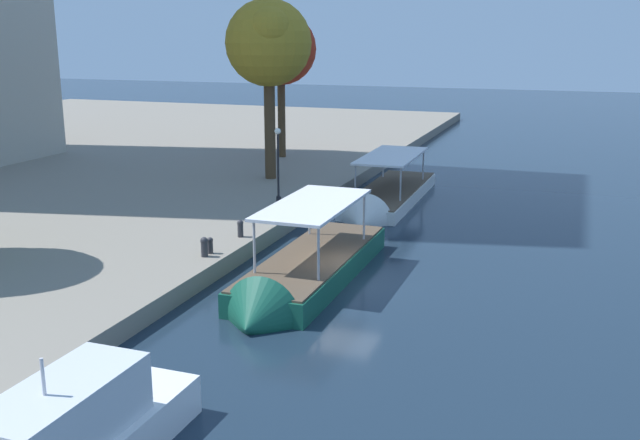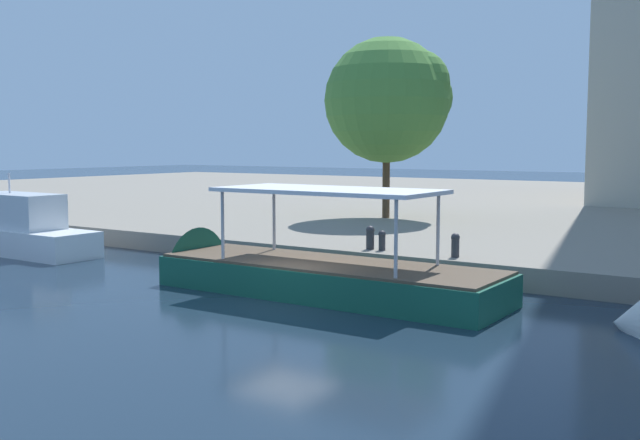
{
  "view_description": "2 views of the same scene",
  "coord_description": "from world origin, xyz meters",
  "px_view_note": "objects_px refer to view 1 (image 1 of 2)",
  "views": [
    {
      "loc": [
        -26.64,
        -8.4,
        9.82
      ],
      "look_at": [
        4.19,
        2.63,
        1.46
      ],
      "focal_mm": 41.23,
      "sensor_mm": 36.0,
      "label": 1
    },
    {
      "loc": [
        12.36,
        -16.7,
        4.43
      ],
      "look_at": [
        0.71,
        0.72,
        2.33
      ],
      "focal_mm": 41.85,
      "sensor_mm": 36.0,
      "label": 2
    }
  ],
  "objects_px": {
    "tour_boat_2": "(386,200)",
    "tree_1": "(279,48)",
    "lamp_post": "(278,161)",
    "tree_0": "(268,41)",
    "mooring_bollard_2": "(210,245)",
    "tour_boat_1": "(304,276)",
    "mooring_bollard_0": "(204,246)",
    "mooring_bollard_1": "(240,228)"
  },
  "relations": [
    {
      "from": "tour_boat_1",
      "to": "mooring_bollard_2",
      "type": "relative_size",
      "value": 16.9
    },
    {
      "from": "mooring_bollard_1",
      "to": "tree_1",
      "type": "xyz_separation_m",
      "value": [
        21.34,
        6.91,
        7.57
      ]
    },
    {
      "from": "mooring_bollard_1",
      "to": "tree_1",
      "type": "bearing_deg",
      "value": 17.94
    },
    {
      "from": "tour_boat_1",
      "to": "tree_1",
      "type": "height_order",
      "value": "tree_1"
    },
    {
      "from": "mooring_bollard_0",
      "to": "mooring_bollard_1",
      "type": "height_order",
      "value": "mooring_bollard_0"
    },
    {
      "from": "tour_boat_1",
      "to": "mooring_bollard_2",
      "type": "distance_m",
      "value": 4.51
    },
    {
      "from": "mooring_bollard_1",
      "to": "tree_0",
      "type": "relative_size",
      "value": 0.07
    },
    {
      "from": "lamp_post",
      "to": "tree_1",
      "type": "bearing_deg",
      "value": 22.19
    },
    {
      "from": "mooring_bollard_0",
      "to": "tree_1",
      "type": "distance_m",
      "value": 26.63
    },
    {
      "from": "tour_boat_2",
      "to": "lamp_post",
      "type": "bearing_deg",
      "value": -49.34
    },
    {
      "from": "mooring_bollard_2",
      "to": "mooring_bollard_0",
      "type": "bearing_deg",
      "value": 178.53
    },
    {
      "from": "lamp_post",
      "to": "tree_0",
      "type": "xyz_separation_m",
      "value": [
        5.9,
        3.04,
        6.27
      ]
    },
    {
      "from": "mooring_bollard_1",
      "to": "tree_0",
      "type": "distance_m",
      "value": 15.99
    },
    {
      "from": "lamp_post",
      "to": "tree_0",
      "type": "bearing_deg",
      "value": 27.26
    },
    {
      "from": "tour_boat_2",
      "to": "tree_1",
      "type": "distance_m",
      "value": 16.77
    },
    {
      "from": "mooring_bollard_1",
      "to": "mooring_bollard_2",
      "type": "relative_size",
      "value": 1.13
    },
    {
      "from": "mooring_bollard_2",
      "to": "lamp_post",
      "type": "relative_size",
      "value": 0.17
    },
    {
      "from": "tour_boat_1",
      "to": "tour_boat_2",
      "type": "relative_size",
      "value": 0.92
    },
    {
      "from": "tour_boat_1",
      "to": "mooring_bollard_0",
      "type": "relative_size",
      "value": 14.2
    },
    {
      "from": "mooring_bollard_0",
      "to": "mooring_bollard_2",
      "type": "bearing_deg",
      "value": -1.47
    },
    {
      "from": "tour_boat_1",
      "to": "mooring_bollard_2",
      "type": "bearing_deg",
      "value": -96.47
    },
    {
      "from": "tour_boat_1",
      "to": "lamp_post",
      "type": "bearing_deg",
      "value": -152.36
    },
    {
      "from": "lamp_post",
      "to": "mooring_bollard_2",
      "type": "bearing_deg",
      "value": -173.82
    },
    {
      "from": "mooring_bollard_0",
      "to": "lamp_post",
      "type": "height_order",
      "value": "lamp_post"
    },
    {
      "from": "mooring_bollard_0",
      "to": "lamp_post",
      "type": "distance_m",
      "value": 10.71
    },
    {
      "from": "mooring_bollard_2",
      "to": "lamp_post",
      "type": "height_order",
      "value": "lamp_post"
    },
    {
      "from": "mooring_bollard_2",
      "to": "tree_0",
      "type": "relative_size",
      "value": 0.06
    },
    {
      "from": "tree_1",
      "to": "tour_boat_2",
      "type": "bearing_deg",
      "value": -132.29
    },
    {
      "from": "tour_boat_2",
      "to": "mooring_bollard_0",
      "type": "xyz_separation_m",
      "value": [
        -14.87,
        3.88,
        0.92
      ]
    },
    {
      "from": "tree_0",
      "to": "mooring_bollard_2",
      "type": "bearing_deg",
      "value": -165.48
    },
    {
      "from": "tour_boat_1",
      "to": "mooring_bollard_0",
      "type": "height_order",
      "value": "tour_boat_1"
    },
    {
      "from": "tour_boat_1",
      "to": "lamp_post",
      "type": "distance_m",
      "value": 12.16
    },
    {
      "from": "lamp_post",
      "to": "tree_1",
      "type": "relative_size",
      "value": 0.39
    },
    {
      "from": "mooring_bollard_0",
      "to": "mooring_bollard_1",
      "type": "relative_size",
      "value": 1.05
    },
    {
      "from": "mooring_bollard_1",
      "to": "tree_1",
      "type": "height_order",
      "value": "tree_1"
    },
    {
      "from": "mooring_bollard_1",
      "to": "mooring_bollard_0",
      "type": "bearing_deg",
      "value": 178.52
    },
    {
      "from": "tree_0",
      "to": "tree_1",
      "type": "distance_m",
      "value": 8.67
    },
    {
      "from": "mooring_bollard_1",
      "to": "lamp_post",
      "type": "bearing_deg",
      "value": 9.08
    },
    {
      "from": "mooring_bollard_2",
      "to": "tree_0",
      "type": "xyz_separation_m",
      "value": [
        15.91,
        4.12,
        8.17
      ]
    },
    {
      "from": "mooring_bollard_1",
      "to": "mooring_bollard_2",
      "type": "bearing_deg",
      "value": 178.51
    },
    {
      "from": "tour_boat_1",
      "to": "tree_0",
      "type": "bearing_deg",
      "value": -152.49
    },
    {
      "from": "mooring_bollard_0",
      "to": "mooring_bollard_2",
      "type": "xyz_separation_m",
      "value": [
        0.49,
        -0.01,
        -0.07
      ]
    }
  ]
}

